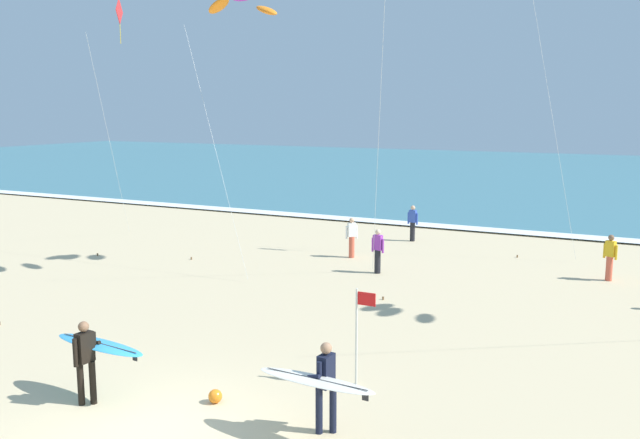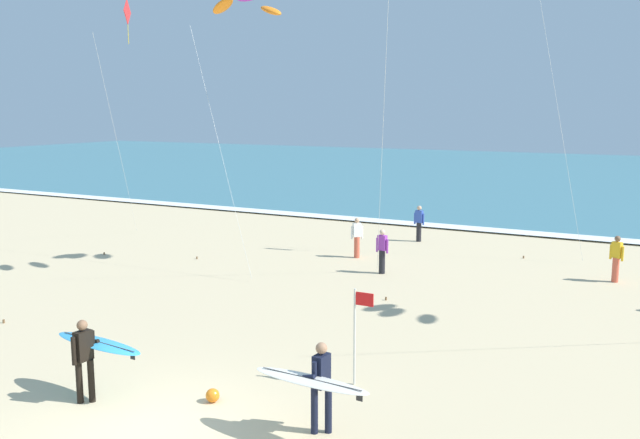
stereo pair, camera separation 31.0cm
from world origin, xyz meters
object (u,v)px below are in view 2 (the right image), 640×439
kite_arc_violet_distant (247,6)px  lifeguard_flag (357,328)px  surfer_lead (91,349)px  bystander_white_top (357,237)px  bystander_purple_top (382,251)px  bystander_yellow_top (616,259)px  beach_ball (213,395)px  surfer_trailing (316,381)px  bystander_blue_top (419,223)px  kite_diamond_scarlet_far (126,22)px

kite_arc_violet_distant → lifeguard_flag: bearing=-42.9°
surfer_lead → bystander_white_top: (-0.76, 14.47, -0.24)m
kite_arc_violet_distant → bystander_purple_top: size_ratio=5.89×
bystander_yellow_top → bystander_white_top: size_ratio=1.00×
kite_arc_violet_distant → bystander_yellow_top: bearing=27.4°
surfer_lead → bystander_yellow_top: surfer_lead is taller
surfer_lead → bystander_yellow_top: 17.30m
bystander_yellow_top → beach_ball: 15.42m
lifeguard_flag → bystander_yellow_top: bearing=70.9°
surfer_trailing → bystander_blue_top: bearing=103.8°
kite_diamond_scarlet_far → bystander_purple_top: 15.96m
kite_diamond_scarlet_far → lifeguard_flag: 21.68m
kite_diamond_scarlet_far → bystander_white_top: 14.34m
bystander_white_top → bystander_blue_top: bearing=76.3°
surfer_lead → kite_diamond_scarlet_far: bearing=130.0°
kite_arc_violet_distant → bystander_purple_top: kite_arc_violet_distant is taller
bystander_yellow_top → surfer_lead: bearing=-119.6°
surfer_trailing → kite_arc_violet_distant: bearing=129.1°
kite_diamond_scarlet_far → bystander_blue_top: 15.78m
kite_diamond_scarlet_far → lifeguard_flag: bearing=-34.4°
kite_diamond_scarlet_far → bystander_white_top: bearing=0.3°
surfer_trailing → bystander_blue_top: 18.63m
lifeguard_flag → kite_diamond_scarlet_far: bearing=145.6°
kite_arc_violet_distant → bystander_white_top: kite_arc_violet_distant is taller
surfer_lead → surfer_trailing: same height
bystander_white_top → kite_diamond_scarlet_far: bearing=-179.7°
kite_diamond_scarlet_far → beach_ball: 21.78m
bystander_blue_top → beach_ball: (1.94, -17.76, -0.67)m
kite_diamond_scarlet_far → kite_arc_violet_distant: 10.99m
surfer_lead → bystander_white_top: 14.50m
surfer_trailing → lifeguard_flag: size_ratio=1.12×
surfer_trailing → bystander_white_top: bearing=111.7°
kite_arc_violet_distant → lifeguard_flag: kite_arc_violet_distant is taller
lifeguard_flag → beach_ball: 3.25m
kite_diamond_scarlet_far → bystander_blue_top: size_ratio=6.68×
kite_arc_violet_distant → bystander_blue_top: 12.73m
bystander_purple_top → beach_ball: bystander_purple_top is taller
surfer_trailing → bystander_yellow_top: 14.87m
kite_diamond_scarlet_far → kite_arc_violet_distant: size_ratio=1.13×
bystander_blue_top → beach_ball: size_ratio=5.68×
kite_arc_violet_distant → bystander_purple_top: (3.45, 3.14, -8.20)m
surfer_trailing → beach_ball: surfer_trailing is taller
bystander_blue_top → beach_ball: 17.88m
bystander_purple_top → bystander_blue_top: (-0.82, 6.23, 0.00)m
kite_diamond_scarlet_far → surfer_lead: bearing=-50.0°
surfer_trailing → bystander_white_top: 14.86m
bystander_white_top → surfer_trailing: bearing=-68.3°
surfer_trailing → kite_diamond_scarlet_far: (-16.83, 13.75, 8.54)m
surfer_trailing → bystander_purple_top: (-3.63, 11.86, -0.23)m
kite_arc_violet_distant → bystander_white_top: size_ratio=5.89×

